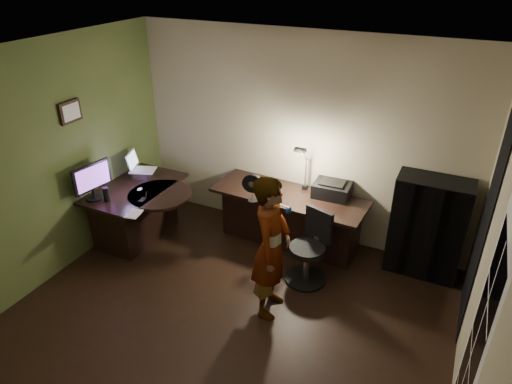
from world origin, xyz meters
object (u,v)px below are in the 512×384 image
at_px(desk_left, 138,212).
at_px(desk_right, 288,220).
at_px(office_chair, 307,249).
at_px(person, 271,248).
at_px(monitor, 92,186).
at_px(cabinet, 427,227).

height_order(desk_left, desk_right, desk_left).
xyz_separation_m(office_chair, person, (-0.18, -0.62, 0.36)).
bearing_deg(monitor, desk_right, 38.49).
bearing_deg(cabinet, desk_right, -173.93).
bearing_deg(desk_left, person, -13.35).
bearing_deg(desk_left, desk_right, 20.82).
xyz_separation_m(cabinet, person, (-1.37, -1.41, 0.18)).
distance_m(desk_right, person, 1.34).
distance_m(desk_left, office_chair, 2.36).
bearing_deg(cabinet, monitor, -160.51).
xyz_separation_m(cabinet, office_chair, (-1.19, -0.79, -0.18)).
relative_size(desk_left, cabinet, 1.06).
distance_m(cabinet, office_chair, 1.44).
relative_size(cabinet, monitor, 2.41).
distance_m(monitor, person, 2.43).
height_order(desk_right, person, person).
relative_size(monitor, office_chair, 0.58).
distance_m(desk_left, desk_right, 2.01).
height_order(desk_left, cabinet, cabinet).
height_order(desk_left, monitor, monitor).
bearing_deg(desk_right, person, -73.29).
xyz_separation_m(monitor, office_chair, (2.61, 0.56, -0.49)).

